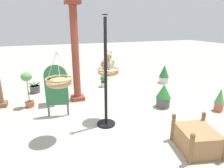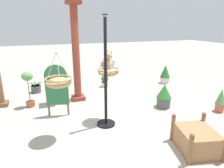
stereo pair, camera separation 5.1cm
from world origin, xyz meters
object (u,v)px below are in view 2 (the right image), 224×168
Objects in this scene: hanging_basket_left_high at (59,82)px; potted_plant_bushy_green at (164,96)px; greenhouse_pillar_left at (76,55)px; potted_plant_flowering_red at (165,74)px; display_pole_central at (106,93)px; display_sign_board at (57,86)px; potted_plant_small_succulent at (36,88)px; potted_plant_conical_shrub at (28,86)px; teddy_bear at (108,63)px; potted_plant_tall_leafy at (105,81)px; potted_plant_fern_front at (221,100)px; wooden_planter_box at (197,139)px.

potted_plant_bushy_green is (2.93, 0.60, -0.88)m from hanging_basket_left_high.
greenhouse_pillar_left is 3.93× the size of potted_plant_flowering_red.
display_pole_central reaches higher than display_sign_board.
potted_plant_small_succulent is 1.36m from potted_plant_conical_shrub.
potted_plant_tall_leafy is (0.75, 2.58, -1.22)m from teddy_bear.
teddy_bear is 0.75× the size of potted_plant_fern_front.
display_sign_board is at bearing -50.29° from potted_plant_conical_shrub.
teddy_bear is 0.66× the size of potted_plant_flowering_red.
potted_plant_flowering_red is at bearing 54.69° from potted_plant_bushy_green.
potted_plant_flowering_red reaches higher than potted_plant_small_succulent.
display_pole_central reaches higher than potted_plant_conical_shrub.
hanging_basket_left_high is at bearing 177.47° from potted_plant_fern_front.
potted_plant_bushy_green is 1.62× the size of potted_plant_small_succulent.
potted_plant_flowering_red is 4.66m from display_sign_board.
greenhouse_pillar_left is 4.49× the size of potted_plant_fern_front.
potted_plant_bushy_green is (2.22, -1.46, -1.07)m from greenhouse_pillar_left.
teddy_bear is 4.03m from potted_plant_flowering_red.
display_sign_board is at bearing 138.04° from display_pole_central.
teddy_bear is at bearing -73.62° from greenhouse_pillar_left.
display_pole_central is 2.10m from wooden_planter_box.
wooden_planter_box is at bearing -117.03° from potted_plant_flowering_red.
greenhouse_pillar_left is at bearing 99.70° from display_pole_central.
potted_plant_flowering_red is 4.99m from potted_plant_small_succulent.
potted_plant_conical_shrub is (-4.93, 2.17, 0.29)m from potted_plant_fern_front.
display_pole_central is 1.85× the size of display_sign_board.
potted_plant_conical_shrub is (-1.89, 1.52, -0.83)m from teddy_bear.
hanging_basket_left_high is (-1.04, -0.19, 0.44)m from display_pole_central.
potted_plant_flowering_red is (2.04, 4.00, 0.15)m from wooden_planter_box.
potted_plant_flowering_red is (0.17, 2.84, 0.05)m from potted_plant_fern_front.
teddy_bear is 1.67m from greenhouse_pillar_left.
potted_plant_small_succulent is at bearing 117.57° from display_pole_central.
potted_plant_small_succulent is at bearing 122.34° from wooden_planter_box.
potted_plant_tall_leafy is at bearing 38.92° from greenhouse_pillar_left.
potted_plant_bushy_green reaches higher than potted_plant_small_succulent.
potted_plant_flowering_red reaches higher than potted_plant_bushy_green.
potted_plant_fern_front is at bearing -12.11° from teddy_bear.
hanging_basket_left_high is 4.32m from potted_plant_fern_front.
greenhouse_pillar_left is 2.86m from potted_plant_bushy_green.
potted_plant_tall_leafy is at bearing 112.13° from potted_plant_bushy_green.
wooden_planter_box is 5.44m from potted_plant_small_succulent.
wooden_planter_box is at bearing -84.64° from potted_plant_tall_leafy.
display_sign_board is (-4.37, -1.55, 0.43)m from potted_plant_flowering_red.
wooden_planter_box is 2.27× the size of potted_plant_small_succulent.
potted_plant_flowering_red is 1.75× the size of potted_plant_small_succulent.
potted_plant_small_succulent is (-4.78, 3.44, -0.18)m from potted_plant_fern_front.
greenhouse_pillar_left reaches higher than potted_plant_fern_front.
potted_plant_conical_shrub reaches higher than potted_plant_tall_leafy.
potted_plant_conical_shrub is at bearing -176.74° from greenhouse_pillar_left.
potted_plant_fern_front is 0.95× the size of potted_plant_bushy_green.
potted_plant_fern_front is at bearing -23.75° from potted_plant_conical_shrub.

